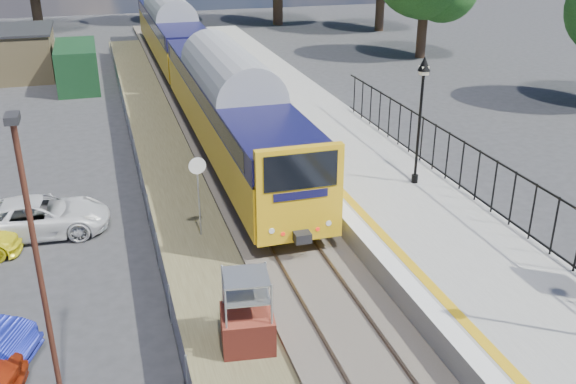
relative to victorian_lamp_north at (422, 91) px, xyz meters
name	(u,v)px	position (x,y,z in m)	size (l,w,h in m)	color
ground	(335,318)	(-5.30, -6.00, -4.30)	(120.00, 120.00, 0.00)	#2D2D30
track_bed	(238,183)	(-5.77, 3.67, -4.21)	(5.90, 80.00, 0.29)	#473F38
platform	(364,177)	(-1.10, 2.00, -3.85)	(5.00, 70.00, 0.90)	gray
platform_edge	(315,172)	(-3.16, 2.00, -3.39)	(0.90, 70.00, 0.01)	silver
victorian_lamp_north	(422,91)	(0.00, 0.00, 0.00)	(0.44, 0.44, 4.60)	black
palisade_fence	(508,195)	(1.25, -3.76, -2.46)	(0.12, 26.00, 2.00)	black
wire_fence	(137,161)	(-9.50, 6.00, -3.70)	(0.06, 52.00, 1.20)	#999EA3
outbuilding	(5,56)	(-16.21, 25.21, -2.78)	(10.80, 10.10, 3.12)	#947F53
train	(193,57)	(-5.30, 17.57, -1.96)	(2.82, 40.83, 3.51)	gold
brick_plinth	(247,313)	(-7.80, -6.50, -3.31)	(1.42, 1.42, 2.05)	maroon
speed_sign	(198,183)	(-7.93, -0.28, -2.38)	(0.57, 0.12, 2.82)	#999EA3
carpark_lamp	(35,250)	(-12.20, -7.18, -0.53)	(0.25, 0.50, 6.56)	#482218
car_white	(38,217)	(-13.06, 1.46, -3.66)	(2.12, 4.59, 1.28)	silver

